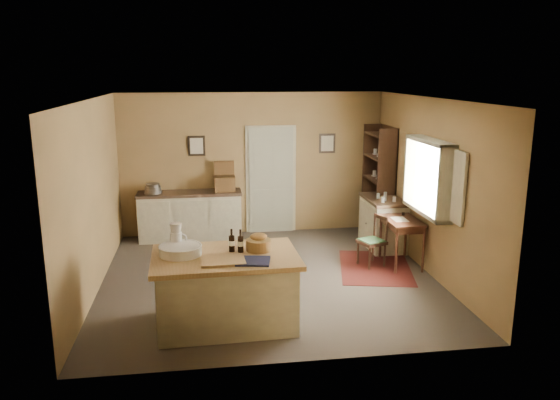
{
  "coord_description": "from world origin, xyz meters",
  "views": [
    {
      "loc": [
        -0.95,
        -7.79,
        3.09
      ],
      "look_at": [
        0.21,
        0.29,
        1.15
      ],
      "focal_mm": 35.0,
      "sensor_mm": 36.0,
      "label": 1
    }
  ],
  "objects_px": {
    "shelving_unit": "(381,182)",
    "writing_desk": "(402,225)",
    "right_cabinet": "(383,222)",
    "sideboard": "(191,214)",
    "desk_chair": "(372,242)",
    "work_island": "(225,288)"
  },
  "relations": [
    {
      "from": "sideboard",
      "to": "right_cabinet",
      "type": "distance_m",
      "value": 3.54
    },
    {
      "from": "desk_chair",
      "to": "shelving_unit",
      "type": "height_order",
      "value": "shelving_unit"
    },
    {
      "from": "right_cabinet",
      "to": "shelving_unit",
      "type": "bearing_deg",
      "value": 76.8
    },
    {
      "from": "work_island",
      "to": "sideboard",
      "type": "bearing_deg",
      "value": 95.61
    },
    {
      "from": "sideboard",
      "to": "shelving_unit",
      "type": "xyz_separation_m",
      "value": [
        3.56,
        -0.32,
        0.57
      ]
    },
    {
      "from": "sideboard",
      "to": "work_island",
      "type": "bearing_deg",
      "value": -82.56
    },
    {
      "from": "work_island",
      "to": "sideboard",
      "type": "distance_m",
      "value": 3.7
    },
    {
      "from": "shelving_unit",
      "to": "sideboard",
      "type": "bearing_deg",
      "value": 174.78
    },
    {
      "from": "sideboard",
      "to": "shelving_unit",
      "type": "distance_m",
      "value": 3.61
    },
    {
      "from": "right_cabinet",
      "to": "writing_desk",
      "type": "bearing_deg",
      "value": -89.99
    },
    {
      "from": "work_island",
      "to": "desk_chair",
      "type": "relative_size",
      "value": 2.24
    },
    {
      "from": "work_island",
      "to": "right_cabinet",
      "type": "xyz_separation_m",
      "value": [
        2.92,
        2.68,
        -0.02
      ]
    },
    {
      "from": "work_island",
      "to": "writing_desk",
      "type": "bearing_deg",
      "value": 29.12
    },
    {
      "from": "right_cabinet",
      "to": "shelving_unit",
      "type": "xyz_separation_m",
      "value": [
        0.15,
        0.66,
        0.59
      ]
    },
    {
      "from": "sideboard",
      "to": "right_cabinet",
      "type": "relative_size",
      "value": 1.76
    },
    {
      "from": "work_island",
      "to": "writing_desk",
      "type": "height_order",
      "value": "work_island"
    },
    {
      "from": "desk_chair",
      "to": "right_cabinet",
      "type": "bearing_deg",
      "value": 41.05
    },
    {
      "from": "sideboard",
      "to": "right_cabinet",
      "type": "xyz_separation_m",
      "value": [
        3.4,
        -0.99,
        -0.02
      ]
    },
    {
      "from": "desk_chair",
      "to": "right_cabinet",
      "type": "distance_m",
      "value": 1.04
    },
    {
      "from": "shelving_unit",
      "to": "writing_desk",
      "type": "bearing_deg",
      "value": -95.56
    },
    {
      "from": "writing_desk",
      "to": "right_cabinet",
      "type": "relative_size",
      "value": 0.78
    },
    {
      "from": "right_cabinet",
      "to": "shelving_unit",
      "type": "distance_m",
      "value": 0.9
    }
  ]
}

